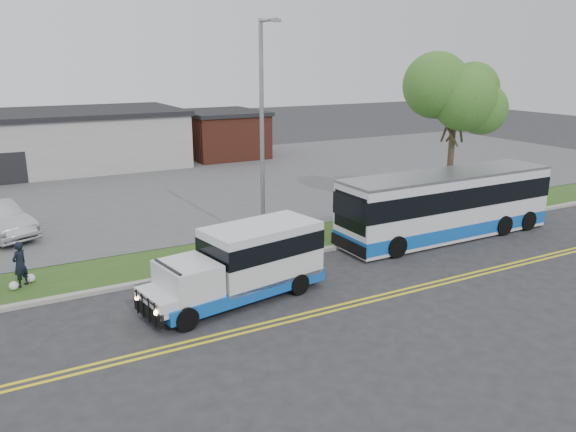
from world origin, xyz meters
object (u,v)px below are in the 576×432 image
tree_east (455,97)px  shuttle_bus (246,261)px  streetlight_near (263,129)px  transit_bus (446,205)px  pedestrian (20,264)px

tree_east → shuttle_bus: tree_east is taller
streetlight_near → transit_bus: 9.33m
tree_east → shuttle_bus: 15.41m
streetlight_near → pedestrian: 10.62m
transit_bus → pedestrian: 18.10m
tree_east → shuttle_bus: (-13.84, -4.69, -4.87)m
transit_bus → pedestrian: bearing=171.2°
shuttle_bus → pedestrian: shuttle_bus is taller
tree_east → transit_bus: 6.12m
streetlight_near → shuttle_bus: (-2.84, -4.42, -3.90)m
tree_east → pedestrian: tree_east is taller
shuttle_bus → transit_bus: size_ratio=0.61×
tree_east → streetlight_near: bearing=-178.6°
streetlight_near → tree_east: bearing=1.4°
shuttle_bus → pedestrian: size_ratio=4.01×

